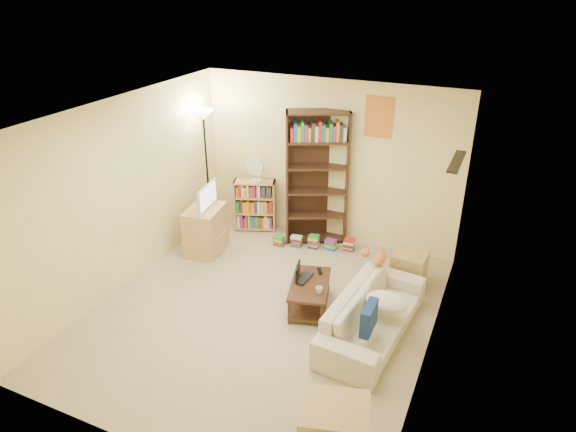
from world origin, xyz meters
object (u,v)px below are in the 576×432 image
at_px(mug, 319,290).
at_px(side_table, 409,269).
at_px(coffee_table, 310,292).
at_px(sofa, 373,315).
at_px(tabby_cat, 377,257).
at_px(laptop, 307,279).
at_px(television, 203,197).
at_px(desk_fan, 255,169).
at_px(tv_stand, 206,230).
at_px(end_cabinet, 334,428).
at_px(floor_lamp, 205,136).
at_px(tall_bookshelf, 317,175).
at_px(short_bookshelf, 255,205).

bearing_deg(mug, side_table, 55.42).
bearing_deg(mug, coffee_table, 138.90).
relative_size(sofa, coffee_table, 2.07).
relative_size(sofa, tabby_cat, 4.47).
relative_size(tabby_cat, coffee_table, 0.46).
distance_m(laptop, television, 2.09).
xyz_separation_m(laptop, desk_fan, (-1.54, 1.58, 0.70)).
relative_size(desk_fan, side_table, 0.89).
distance_m(laptop, tv_stand, 2.03).
relative_size(tabby_cat, desk_fan, 0.99).
xyz_separation_m(television, end_cabinet, (2.97, -2.61, -0.64)).
height_order(coffee_table, side_table, side_table).
bearing_deg(side_table, tv_stand, -173.79).
bearing_deg(coffee_table, end_cabinet, -77.08).
bearing_deg(end_cabinet, desk_fan, 126.25).
bearing_deg(television, mug, -121.30).
xyz_separation_m(mug, desk_fan, (-1.78, 1.80, 0.67)).
distance_m(tv_stand, side_table, 3.01).
bearing_deg(side_table, television, -173.79).
distance_m(sofa, coffee_table, 0.88).
height_order(laptop, end_cabinet, end_cabinet).
distance_m(desk_fan, floor_lamp, 0.91).
distance_m(side_table, end_cabinet, 2.94).
distance_m(coffee_table, television, 2.21).
bearing_deg(coffee_table, tall_bookshelf, 94.30).
xyz_separation_m(sofa, desk_fan, (-2.46, 1.82, 0.81)).
bearing_deg(tv_stand, mug, -31.30).
bearing_deg(coffee_table, mug, -55.94).
relative_size(tabby_cat, television, 0.66).
bearing_deg(tabby_cat, tv_stand, 176.40).
relative_size(tv_stand, end_cabinet, 1.19).
bearing_deg(desk_fan, tv_stand, -112.46).
distance_m(mug, end_cabinet, 1.92).
height_order(sofa, side_table, sofa).
bearing_deg(tv_stand, sofa, -26.63).
bearing_deg(television, short_bookshelf, -28.19).
relative_size(tabby_cat, mug, 3.77).
bearing_deg(short_bookshelf, tall_bookshelf, -18.13).
relative_size(sofa, tv_stand, 2.69).
relative_size(tall_bookshelf, end_cabinet, 3.46).
relative_size(tv_stand, short_bookshelf, 0.84).
relative_size(mug, floor_lamp, 0.06).
bearing_deg(tall_bookshelf, floor_lamp, 167.76).
bearing_deg(tabby_cat, coffee_table, -141.19).
distance_m(sofa, tabby_cat, 0.82).
height_order(television, side_table, television).
xyz_separation_m(sofa, mug, (-0.68, 0.01, 0.14)).
bearing_deg(tall_bookshelf, tabby_cat, -67.39).
xyz_separation_m(sofa, tall_bookshelf, (-1.46, 1.91, 0.82)).
height_order(tv_stand, end_cabinet, tv_stand).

